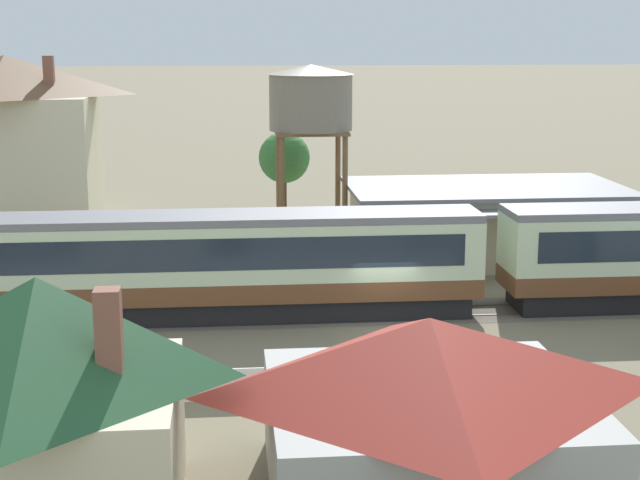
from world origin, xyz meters
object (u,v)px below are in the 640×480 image
Objects in this scene: station_house_brown_roof at (10,142)px; water_tower at (311,101)px; station_building at (485,221)px; yard_tree_1 at (284,158)px; cottage_red_roof at (428,405)px; cottage_dark_green_roof at (43,399)px; passenger_train at (222,261)px.

station_house_brown_roof is 1.07× the size of water_tower.
station_house_brown_roof is at bearing 159.26° from station_building.
station_house_brown_roof is at bearing 169.71° from yard_tree_1.
station_house_brown_roof is 15.90m from yard_tree_1.
cottage_dark_green_roof is at bearing -176.04° from cottage_red_roof.
station_house_brown_roof reaches higher than yard_tree_1.
yard_tree_1 is (15.63, -2.84, -0.77)m from station_house_brown_roof.
station_building is 27.39m from station_house_brown_roof.
yard_tree_1 is at bearing 145.27° from station_building.
cottage_dark_green_roof is 9.17m from cottage_red_roof.
yard_tree_1 reaches higher than cottage_red_roof.
passenger_train is 4.80× the size of station_building.
water_tower reaches higher than cottage_red_roof.
passenger_train is 16.87m from cottage_red_roof.
cottage_dark_green_roof is at bearing -77.25° from station_house_brown_roof.
cottage_red_roof reaches higher than passenger_train.
passenger_train is 14.09m from water_tower.
cottage_dark_green_roof is at bearing -123.42° from station_building.
water_tower is (4.61, 12.13, 5.49)m from passenger_train.
station_building is at bearing 35.67° from passenger_train.
passenger_train is at bearing 107.50° from cottage_red_roof.
cottage_dark_green_roof is (8.12, -35.87, -2.05)m from station_house_brown_roof.
cottage_red_roof is (5.07, -16.09, 0.03)m from passenger_train.
passenger_train is at bearing -57.59° from station_house_brown_roof.
yard_tree_1 is (-9.80, 6.80, 2.51)m from station_building.
cottage_red_roof is at bearing -107.75° from station_building.
cottage_dark_green_roof is 0.79× the size of cottage_red_roof.
water_tower is 28.74m from cottage_red_roof.
station_building is at bearing -34.73° from yard_tree_1.
station_house_brown_roof is (-12.16, 19.16, 2.81)m from passenger_train.
station_building is 2.37× the size of yard_tree_1.
passenger_train is 22.86m from station_house_brown_roof.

